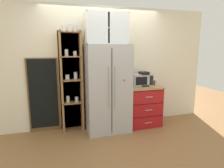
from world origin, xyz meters
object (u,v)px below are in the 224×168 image
Objects in this scene: microwave at (141,80)px; mug_charcoal at (153,83)px; coffee_maker at (143,79)px; refrigerator at (107,88)px; bottle_clear at (143,80)px; chalkboard_menu at (44,95)px; bottle_cobalt at (143,81)px.

microwave is 0.32m from mug_charcoal.
coffee_maker reaches higher than microwave.
refrigerator reaches higher than bottle_clear.
chalkboard_menu is at bearing 173.09° from coffee_maker.
bottle_cobalt is (-0.27, -0.04, 0.06)m from mug_charcoal.
refrigerator is 7.17× the size of bottle_cobalt.
coffee_maker is 2.93× the size of mug_charcoal.
bottle_clear is at bearing -90.00° from bottle_cobalt.
bottle_clear is (0.00, -0.00, -0.02)m from coffee_maker.
chalkboard_menu is (-2.34, 0.21, -0.18)m from mug_charcoal.
bottle_clear is at bearing -7.04° from chalkboard_menu.
bottle_clear reaches higher than bottle_cobalt.
refrigerator is 0.83m from bottle_cobalt.
coffee_maker is 1.03× the size of bottle_clear.
bottle_clear is (-0.27, -0.05, 0.08)m from mug_charcoal.
coffee_maker is at bearing 90.00° from bottle_clear.
mug_charcoal is 0.29m from bottle_clear.
microwave is 0.06m from bottle_clear.
chalkboard_menu reaches higher than bottle_cobalt.
refrigerator is 0.84m from bottle_clear.
mug_charcoal is 0.35× the size of bottle_clear.
coffee_maker is at bearing -48.07° from microwave.
coffee_maker is (0.82, 0.05, 0.16)m from refrigerator.
coffee_maker is 1.26× the size of bottle_cobalt.
microwave is 1.47× the size of bottle_clear.
chalkboard_menu is at bearing 166.25° from refrigerator.
bottle_clear is (0.04, -0.05, 0.00)m from microwave.
mug_charcoal is at bearing 5.09° from refrigerator.
refrigerator is 1.29m from chalkboard_menu.
coffee_maker is (0.04, -0.04, 0.03)m from microwave.
refrigerator is 1.17× the size of chalkboard_menu.
bottle_cobalt is 0.16× the size of chalkboard_menu.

